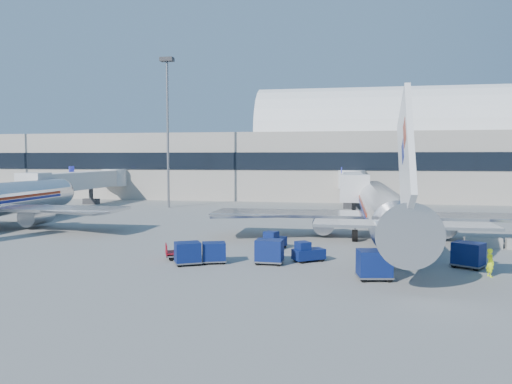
% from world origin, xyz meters
% --- Properties ---
extents(ground, '(260.00, 260.00, 0.00)m').
position_xyz_m(ground, '(0.00, 0.00, 0.00)').
color(ground, gray).
rests_on(ground, ground).
extents(terminal, '(170.00, 28.15, 21.00)m').
position_xyz_m(terminal, '(-13.60, 55.96, 7.52)').
color(terminal, '#B2AA9E').
rests_on(terminal, ground).
extents(airliner_main, '(32.00, 37.26, 12.07)m').
position_xyz_m(airliner_main, '(10.00, 4.51, 2.93)').
color(airliner_main, silver).
rests_on(airliner_main, ground).
extents(jetbridge_near, '(4.40, 27.50, 6.25)m').
position_xyz_m(jetbridge_near, '(7.60, 30.81, 3.93)').
color(jetbridge_near, silver).
rests_on(jetbridge_near, ground).
extents(jetbridge_mid, '(4.40, 27.50, 6.25)m').
position_xyz_m(jetbridge_mid, '(-34.40, 30.81, 3.93)').
color(jetbridge_mid, silver).
rests_on(jetbridge_mid, ground).
extents(mast_west, '(2.00, 1.20, 22.60)m').
position_xyz_m(mast_west, '(-20.00, 30.00, 14.79)').
color(mast_west, slate).
rests_on(mast_west, ground).
extents(barrier_near, '(3.00, 0.55, 0.90)m').
position_xyz_m(barrier_near, '(18.00, 2.00, 0.45)').
color(barrier_near, '#9E9E96').
rests_on(barrier_near, ground).
extents(tug_lead, '(2.56, 2.24, 1.50)m').
position_xyz_m(tug_lead, '(3.79, -5.97, 0.69)').
color(tug_lead, '#0B1952').
rests_on(tug_lead, ground).
extents(tug_right, '(2.23, 1.46, 1.34)m').
position_xyz_m(tug_right, '(11.86, -2.74, 0.61)').
color(tug_right, '#0B1952').
rests_on(tug_right, ground).
extents(tug_left, '(2.00, 2.64, 1.54)m').
position_xyz_m(tug_left, '(0.63, -1.52, 0.70)').
color(tug_left, '#0B1952').
rests_on(tug_left, ground).
extents(cart_train_a, '(2.08, 1.63, 1.77)m').
position_xyz_m(cart_train_a, '(1.16, -7.32, 0.95)').
color(cart_train_a, '#0B1952').
rests_on(cart_train_a, ground).
extents(cart_train_b, '(2.06, 1.80, 1.52)m').
position_xyz_m(cart_train_b, '(-2.85, -7.75, 0.81)').
color(cart_train_b, '#0B1952').
rests_on(cart_train_b, ground).
extents(cart_train_c, '(2.30, 2.11, 1.64)m').
position_xyz_m(cart_train_c, '(-4.54, -8.64, 0.87)').
color(cart_train_c, '#0B1952').
rests_on(cart_train_c, ground).
extents(cart_solo_near, '(2.38, 1.97, 1.88)m').
position_xyz_m(cart_solo_near, '(8.30, -10.76, 1.00)').
color(cart_solo_near, '#0B1952').
rests_on(cart_solo_near, ground).
extents(cart_solo_far, '(2.54, 2.40, 1.78)m').
position_xyz_m(cart_solo_far, '(14.93, -6.16, 0.95)').
color(cart_solo_far, '#0B1952').
rests_on(cart_solo_far, ground).
extents(cart_open_red, '(2.60, 2.27, 0.58)m').
position_xyz_m(cart_open_red, '(-5.70, -6.77, 0.42)').
color(cart_open_red, slate).
rests_on(cart_open_red, ground).
extents(ramp_worker, '(0.60, 0.76, 1.83)m').
position_xyz_m(ramp_worker, '(15.68, -8.63, 0.92)').
color(ramp_worker, '#BBE017').
rests_on(ramp_worker, ground).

